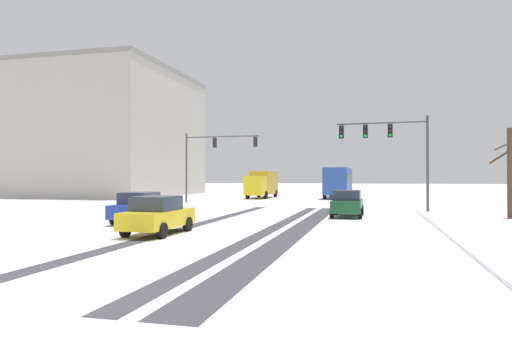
{
  "coord_description": "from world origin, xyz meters",
  "views": [
    {
      "loc": [
        6.8,
        -8.42,
        2.46
      ],
      "look_at": [
        0.0,
        18.36,
        2.8
      ],
      "focal_mm": 32.61,
      "sensor_mm": 36.0,
      "label": 1
    }
  ],
  "objects_px": {
    "car_yellow_cab_third": "(158,215)",
    "bus_oncoming": "(339,180)",
    "traffic_signal_near_right": "(390,142)",
    "car_blue_second": "(140,207)",
    "car_dark_green_lead": "(347,203)",
    "box_truck_delivery": "(262,183)",
    "traffic_signal_far_left": "(212,152)",
    "office_building_far_left_block": "(111,134)",
    "bare_tree_sidewalk_mid": "(509,170)"
  },
  "relations": [
    {
      "from": "bus_oncoming",
      "to": "box_truck_delivery",
      "type": "height_order",
      "value": "bus_oncoming"
    },
    {
      "from": "car_dark_green_lead",
      "to": "box_truck_delivery",
      "type": "distance_m",
      "value": 25.01
    },
    {
      "from": "office_building_far_left_block",
      "to": "car_yellow_cab_third",
      "type": "bearing_deg",
      "value": -55.85
    },
    {
      "from": "traffic_signal_far_left",
      "to": "bus_oncoming",
      "type": "height_order",
      "value": "traffic_signal_far_left"
    },
    {
      "from": "car_dark_green_lead",
      "to": "bare_tree_sidewalk_mid",
      "type": "distance_m",
      "value": 9.48
    },
    {
      "from": "box_truck_delivery",
      "to": "bare_tree_sidewalk_mid",
      "type": "distance_m",
      "value": 29.37
    },
    {
      "from": "box_truck_delivery",
      "to": "bare_tree_sidewalk_mid",
      "type": "relative_size",
      "value": 1.41
    },
    {
      "from": "traffic_signal_far_left",
      "to": "car_blue_second",
      "type": "relative_size",
      "value": 1.73
    },
    {
      "from": "bare_tree_sidewalk_mid",
      "to": "car_dark_green_lead",
      "type": "bearing_deg",
      "value": -173.43
    },
    {
      "from": "car_dark_green_lead",
      "to": "box_truck_delivery",
      "type": "height_order",
      "value": "box_truck_delivery"
    },
    {
      "from": "car_yellow_cab_third",
      "to": "bus_oncoming",
      "type": "distance_m",
      "value": 36.17
    },
    {
      "from": "car_dark_green_lead",
      "to": "office_building_far_left_block",
      "type": "xyz_separation_m",
      "value": [
        -31.71,
        25.31,
        7.16
      ]
    },
    {
      "from": "traffic_signal_far_left",
      "to": "traffic_signal_near_right",
      "type": "relative_size",
      "value": 1.11
    },
    {
      "from": "box_truck_delivery",
      "to": "car_yellow_cab_third",
      "type": "bearing_deg",
      "value": -84.11
    },
    {
      "from": "traffic_signal_far_left",
      "to": "traffic_signal_near_right",
      "type": "height_order",
      "value": "same"
    },
    {
      "from": "car_yellow_cab_third",
      "to": "bus_oncoming",
      "type": "bearing_deg",
      "value": 82.09
    },
    {
      "from": "traffic_signal_near_right",
      "to": "office_building_far_left_block",
      "type": "distance_m",
      "value": 40.54
    },
    {
      "from": "car_blue_second",
      "to": "bare_tree_sidewalk_mid",
      "type": "xyz_separation_m",
      "value": [
        19.61,
        7.52,
        2.0
      ]
    },
    {
      "from": "traffic_signal_near_right",
      "to": "car_yellow_cab_third",
      "type": "height_order",
      "value": "traffic_signal_near_right"
    },
    {
      "from": "traffic_signal_far_left",
      "to": "traffic_signal_near_right",
      "type": "distance_m",
      "value": 17.49
    },
    {
      "from": "box_truck_delivery",
      "to": "bare_tree_sidewalk_mid",
      "type": "xyz_separation_m",
      "value": [
        19.95,
        -21.51,
        1.18
      ]
    },
    {
      "from": "car_blue_second",
      "to": "car_yellow_cab_third",
      "type": "height_order",
      "value": "same"
    },
    {
      "from": "traffic_signal_near_right",
      "to": "bare_tree_sidewalk_mid",
      "type": "distance_m",
      "value": 7.48
    },
    {
      "from": "box_truck_delivery",
      "to": "traffic_signal_far_left",
      "type": "bearing_deg",
      "value": -101.87
    },
    {
      "from": "traffic_signal_near_right",
      "to": "car_dark_green_lead",
      "type": "distance_m",
      "value": 6.24
    },
    {
      "from": "car_yellow_cab_third",
      "to": "office_building_far_left_block",
      "type": "xyz_separation_m",
      "value": [
        -24.4,
        35.97,
        7.16
      ]
    },
    {
      "from": "bare_tree_sidewalk_mid",
      "to": "office_building_far_left_block",
      "type": "relative_size",
      "value": 0.24
    },
    {
      "from": "box_truck_delivery",
      "to": "office_building_far_left_block",
      "type": "bearing_deg",
      "value": 172.56
    },
    {
      "from": "office_building_far_left_block",
      "to": "car_dark_green_lead",
      "type": "bearing_deg",
      "value": -38.6
    },
    {
      "from": "car_dark_green_lead",
      "to": "car_blue_second",
      "type": "distance_m",
      "value": 12.24
    },
    {
      "from": "traffic_signal_near_right",
      "to": "box_truck_delivery",
      "type": "height_order",
      "value": "traffic_signal_near_right"
    },
    {
      "from": "office_building_far_left_block",
      "to": "car_blue_second",
      "type": "bearing_deg",
      "value": -56.15
    },
    {
      "from": "car_blue_second",
      "to": "car_dark_green_lead",
      "type": "bearing_deg",
      "value": 31.84
    },
    {
      "from": "bare_tree_sidewalk_mid",
      "to": "bus_oncoming",
      "type": "bearing_deg",
      "value": 115.62
    },
    {
      "from": "car_dark_green_lead",
      "to": "car_yellow_cab_third",
      "type": "height_order",
      "value": "same"
    },
    {
      "from": "office_building_far_left_block",
      "to": "box_truck_delivery",
      "type": "bearing_deg",
      "value": -7.44
    },
    {
      "from": "traffic_signal_near_right",
      "to": "car_blue_second",
      "type": "height_order",
      "value": "traffic_signal_near_right"
    },
    {
      "from": "traffic_signal_far_left",
      "to": "car_blue_second",
      "type": "bearing_deg",
      "value": -81.97
    },
    {
      "from": "traffic_signal_near_right",
      "to": "car_blue_second",
      "type": "xyz_separation_m",
      "value": [
        -13.04,
        -10.49,
        -3.97
      ]
    },
    {
      "from": "traffic_signal_far_left",
      "to": "car_dark_green_lead",
      "type": "distance_m",
      "value": 18.02
    },
    {
      "from": "traffic_signal_near_right",
      "to": "bus_oncoming",
      "type": "xyz_separation_m",
      "value": [
        -4.98,
        21.12,
        -2.8
      ]
    },
    {
      "from": "bus_oncoming",
      "to": "bare_tree_sidewalk_mid",
      "type": "distance_m",
      "value": 26.72
    },
    {
      "from": "bus_oncoming",
      "to": "box_truck_delivery",
      "type": "relative_size",
      "value": 1.48
    },
    {
      "from": "car_dark_green_lead",
      "to": "office_building_far_left_block",
      "type": "height_order",
      "value": "office_building_far_left_block"
    },
    {
      "from": "traffic_signal_near_right",
      "to": "car_yellow_cab_third",
      "type": "distance_m",
      "value": 18.18
    },
    {
      "from": "car_blue_second",
      "to": "car_yellow_cab_third",
      "type": "distance_m",
      "value": 5.21
    },
    {
      "from": "traffic_signal_far_left",
      "to": "box_truck_delivery",
      "type": "distance_m",
      "value": 11.35
    },
    {
      "from": "box_truck_delivery",
      "to": "office_building_far_left_block",
      "type": "height_order",
      "value": "office_building_far_left_block"
    },
    {
      "from": "car_dark_green_lead",
      "to": "bare_tree_sidewalk_mid",
      "type": "height_order",
      "value": "bare_tree_sidewalk_mid"
    },
    {
      "from": "bare_tree_sidewalk_mid",
      "to": "car_yellow_cab_third",
      "type": "bearing_deg",
      "value": -144.66
    }
  ]
}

